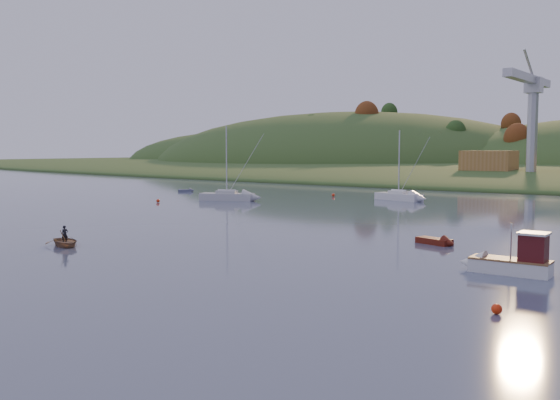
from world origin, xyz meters
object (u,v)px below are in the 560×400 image
Objects in this scene: sailboat_far at (399,196)px; red_tender at (441,242)px; sailboat_near at (227,196)px; fishing_boat at (504,260)px; grey_dinghy at (188,190)px; canoe at (65,242)px.

red_tender is (22.10, -37.31, -0.44)m from sailboat_far.
sailboat_near is 47.31m from red_tender.
fishing_boat is at bearing -53.65° from sailboat_near.
fishing_boat is 78.73m from grey_dinghy.
grey_dinghy is (-36.88, 49.94, -0.15)m from canoe.
red_tender is (23.48, 18.42, -0.12)m from canoe.
fishing_boat is at bearing -52.53° from canoe.
sailboat_far reaches higher than red_tender.
red_tender is at bearing -67.72° from grey_dinghy.
sailboat_near reaches higher than grey_dinghy.
sailboat_near is at bearing 44.48° from canoe.
sailboat_near is at bearing 168.37° from red_tender.
fishing_boat is 1.54× the size of red_tender.
canoe is at bearing -126.49° from red_tender.
sailboat_far is 43.36m from red_tender.
red_tender is at bearing -32.47° from canoe.
sailboat_far is 38.69m from grey_dinghy.
sailboat_far is 55.75m from canoe.
sailboat_far is (20.04, 15.82, -0.03)m from sailboat_near.
red_tender reaches higher than grey_dinghy.
sailboat_far reaches higher than grey_dinghy.
fishing_boat is at bearing -44.11° from sailboat_far.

